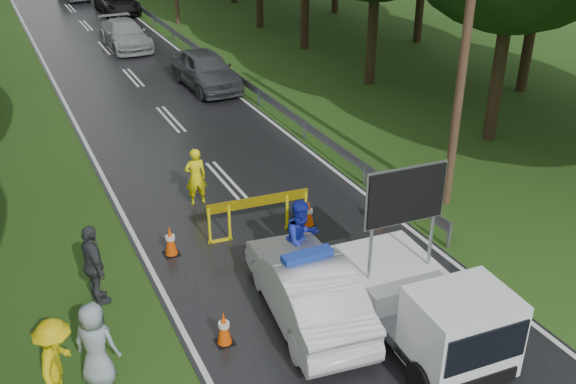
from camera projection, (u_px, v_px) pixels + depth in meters
ground at (319, 284)px, 14.80m from camera, size 160.00×160.00×0.00m
road at (86, 26)px, 38.91m from camera, size 7.00×140.00×0.02m
guardrail at (147, 12)px, 39.83m from camera, size 0.12×60.06×0.70m
utility_pole_near at (468, 24)px, 16.13m from camera, size 1.40×0.24×10.00m
police_sedan at (307, 288)px, 13.42m from camera, size 2.05×4.54×1.59m
work_truck at (427, 307)px, 12.50m from camera, size 2.16×4.41×3.43m
barrier at (258, 206)px, 16.39m from camera, size 2.71×0.30×1.12m
officer at (196, 177)px, 17.95m from camera, size 0.64×0.44×1.70m
civilian at (302, 239)px, 14.69m from camera, size 1.09×0.93×1.96m
bystander_left at (57, 364)px, 11.12m from camera, size 1.03×1.32×1.80m
bystander_mid at (94, 265)px, 13.76m from camera, size 0.63×1.18×1.91m
bystander_right at (96, 344)px, 11.64m from camera, size 1.00×0.93×1.72m
queue_car_first at (205, 70)px, 27.61m from camera, size 2.09×4.85×1.63m
queue_car_second at (125, 35)px, 33.82m from camera, size 2.07×4.93×1.42m
queue_car_third at (117, 3)px, 41.89m from camera, size 2.34×4.94×1.36m
cone_near_left at (224, 328)px, 12.79m from camera, size 0.37×0.37×0.78m
cone_center at (274, 275)px, 14.48m from camera, size 0.35×0.35×0.75m
cone_far at (309, 214)px, 17.04m from camera, size 0.35×0.35×0.75m
cone_left_mid at (170, 241)px, 15.74m from camera, size 0.39×0.39×0.82m
cone_right at (379, 211)px, 17.11m from camera, size 0.38×0.38×0.80m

